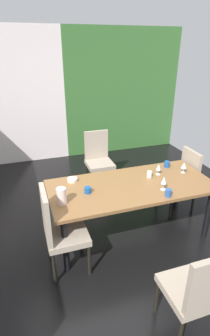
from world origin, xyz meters
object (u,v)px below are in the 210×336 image
object	(u,v)px
chair_left_near	(58,229)
serving_bowl_corner	(72,180)
wine_glass_near_window	(184,166)
cup_rear	(168,193)
dining_table	(131,190)
chair_right_far	(182,178)
pitcher_west	(62,196)
wine_glass_center	(159,167)
cup_north	(149,174)
chair_head_near	(198,290)
cup_south	(167,164)
cup_left	(88,190)
chair_head_far	(98,157)
wine_glass_east	(164,181)

from	to	relation	value
chair_left_near	serving_bowl_corner	xyz separation A→B (m)	(0.30, 0.65, 0.21)
wine_glass_near_window	cup_rear	distance (m)	0.71
serving_bowl_corner	cup_rear	size ratio (longest dim) A/B	1.45
dining_table	chair_right_far	bearing A→B (deg)	18.41
wine_glass_near_window	pitcher_west	world-z (taller)	pitcher_west
wine_glass_center	serving_bowl_corner	size ratio (longest dim) A/B	1.15
cup_rear	cup_north	world-z (taller)	cup_rear
wine_glass_near_window	serving_bowl_corner	distance (m)	1.50
chair_left_near	wine_glass_near_window	world-z (taller)	chair_left_near
chair_head_near	pitcher_west	size ratio (longest dim) A/B	5.07
dining_table	serving_bowl_corner	xyz separation A→B (m)	(-0.68, 0.32, 0.10)
chair_right_far	serving_bowl_corner	xyz separation A→B (m)	(-1.65, 0.00, 0.24)
chair_left_near	wine_glass_center	distance (m)	1.53
chair_right_far	wine_glass_near_window	world-z (taller)	chair_right_far
wine_glass_near_window	cup_south	xyz separation A→B (m)	(-0.12, 0.23, -0.06)
wine_glass_near_window	serving_bowl_corner	bearing A→B (deg)	171.08
dining_table	pitcher_west	size ratio (longest dim) A/B	10.68
dining_table	cup_north	distance (m)	0.34
chair_head_near	serving_bowl_corner	bearing A→B (deg)	110.05
cup_left	cup_rear	bearing A→B (deg)	-23.24
chair_head_far	wine_glass_near_window	distance (m)	1.58
chair_head_far	cup_rear	xyz separation A→B (m)	(0.28, -1.81, 0.25)
wine_glass_east	cup_left	bearing A→B (deg)	166.37
cup_left	pitcher_west	xyz separation A→B (m)	(-0.33, -0.13, 0.06)
cup_rear	cup_north	bearing A→B (deg)	88.01
chair_head_near	cup_left	xyz separation A→B (m)	(-0.53, 1.41, 0.25)
chair_head_far	chair_head_near	distance (m)	2.86
wine_glass_east	cup_left	xyz separation A→B (m)	(-0.87, 0.21, -0.09)
dining_table	cup_rear	bearing A→B (deg)	-53.91
cup_left	serving_bowl_corner	bearing A→B (deg)	107.78
wine_glass_east	wine_glass_near_window	size ratio (longest dim) A/B	1.15
wine_glass_center	serving_bowl_corner	xyz separation A→B (m)	(-1.13, 0.17, -0.08)
chair_head_near	chair_left_near	bearing A→B (deg)	130.31
chair_right_far	pitcher_west	world-z (taller)	chair_right_far
chair_head_near	cup_left	bearing A→B (deg)	110.60
chair_head_near	serving_bowl_corner	xyz separation A→B (m)	(-0.64, 1.75, 0.23)
cup_rear	cup_north	xyz separation A→B (m)	(0.02, 0.50, -0.00)
dining_table	pitcher_west	world-z (taller)	pitcher_west
cup_left	chair_head_near	bearing A→B (deg)	-69.40
chair_right_far	wine_glass_near_window	bearing A→B (deg)	143.57
serving_bowl_corner	cup_south	size ratio (longest dim) A/B	1.52
wine_glass_center	cup_rear	world-z (taller)	wine_glass_center
chair_right_far	wine_glass_near_window	distance (m)	0.44
chair_head_near	cup_rear	size ratio (longest dim) A/B	10.82
chair_head_near	cup_south	world-z (taller)	chair_head_near
chair_left_near	cup_rear	bearing A→B (deg)	87.11
cup_rear	chair_head_far	bearing A→B (deg)	98.64
chair_right_far	pitcher_west	xyz separation A→B (m)	(-1.86, -0.48, 0.32)
wine_glass_east	cup_rear	distance (m)	0.17
chair_head_near	cup_left	world-z (taller)	chair_head_near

